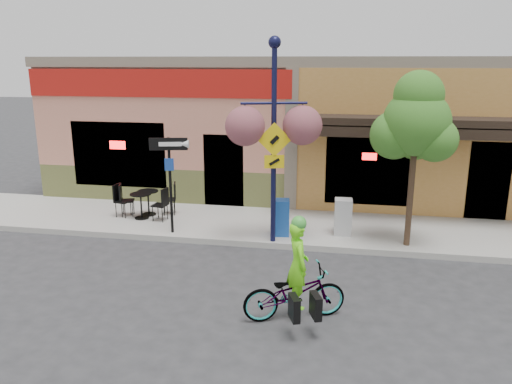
# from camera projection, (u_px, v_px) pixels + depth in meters

# --- Properties ---
(ground) EXTENTS (90.00, 90.00, 0.00)m
(ground) POSITION_uv_depth(u_px,v_px,m) (317.00, 260.00, 11.35)
(ground) COLOR #2D2D30
(ground) RESTS_ON ground
(sidewalk) EXTENTS (24.00, 3.00, 0.15)m
(sidewalk) POSITION_uv_depth(u_px,v_px,m) (321.00, 228.00, 13.24)
(sidewalk) COLOR #9E9B93
(sidewalk) RESTS_ON ground
(curb) EXTENTS (24.00, 0.12, 0.15)m
(curb) POSITION_uv_depth(u_px,v_px,m) (318.00, 248.00, 11.86)
(curb) COLOR #A8A59E
(curb) RESTS_ON ground
(building) EXTENTS (18.20, 8.20, 4.50)m
(building) POSITION_uv_depth(u_px,v_px,m) (331.00, 122.00, 17.91)
(building) COLOR tan
(building) RESTS_ON ground
(bicycle) EXTENTS (1.93, 1.25, 0.96)m
(bicycle) POSITION_uv_depth(u_px,v_px,m) (294.00, 293.00, 8.68)
(bicycle) COLOR maroon
(bicycle) RESTS_ON ground
(cyclist_rider) EXTENTS (0.54, 0.65, 1.53)m
(cyclist_rider) POSITION_uv_depth(u_px,v_px,m) (298.00, 278.00, 8.60)
(cyclist_rider) COLOR #70F519
(cyclist_rider) RESTS_ON ground
(lamp_post) EXTENTS (1.64, 1.00, 4.79)m
(lamp_post) POSITION_uv_depth(u_px,v_px,m) (274.00, 143.00, 11.51)
(lamp_post) COLOR #111235
(lamp_post) RESTS_ON sidewalk
(one_way_sign) EXTENTS (0.96, 0.41, 2.44)m
(one_way_sign) POSITION_uv_depth(u_px,v_px,m) (171.00, 186.00, 12.41)
(one_way_sign) COLOR black
(one_way_sign) RESTS_ON sidewalk
(cafe_set_left) EXTENTS (1.70, 1.19, 0.92)m
(cafe_set_left) POSITION_uv_depth(u_px,v_px,m) (148.00, 199.00, 14.04)
(cafe_set_left) COLOR black
(cafe_set_left) RESTS_ON sidewalk
(cafe_set_right) EXTENTS (1.64, 0.99, 0.93)m
(cafe_set_right) POSITION_uv_depth(u_px,v_px,m) (141.00, 202.00, 13.72)
(cafe_set_right) COLOR black
(cafe_set_right) RESTS_ON sidewalk
(newspaper_box_blue) EXTENTS (0.45, 0.41, 0.92)m
(newspaper_box_blue) POSITION_uv_depth(u_px,v_px,m) (281.00, 217.00, 12.42)
(newspaper_box_blue) COLOR #1A4CA1
(newspaper_box_blue) RESTS_ON sidewalk
(newspaper_box_grey) EXTENTS (0.44, 0.40, 0.92)m
(newspaper_box_grey) POSITION_uv_depth(u_px,v_px,m) (343.00, 217.00, 12.47)
(newspaper_box_grey) COLOR #ADADAD
(newspaper_box_grey) RESTS_ON sidewalk
(street_tree) EXTENTS (1.72, 1.72, 4.11)m
(street_tree) POSITION_uv_depth(u_px,v_px,m) (413.00, 160.00, 11.34)
(street_tree) COLOR #3D7A26
(street_tree) RESTS_ON sidewalk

